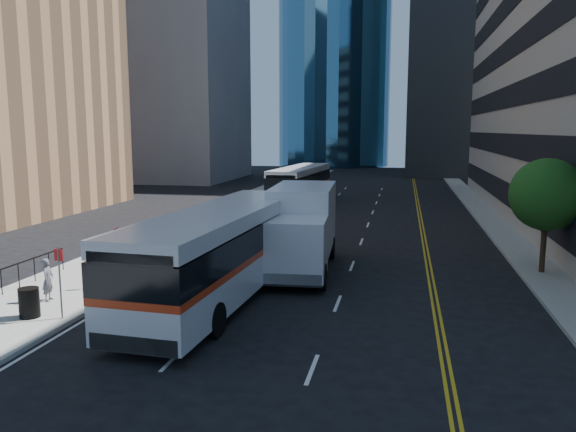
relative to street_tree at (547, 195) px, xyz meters
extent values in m
plane|color=black|center=(-9.00, -8.00, -3.64)|extent=(160.00, 160.00, 0.00)
cube|color=gray|center=(-19.50, 17.00, -3.57)|extent=(5.00, 90.00, 0.15)
cube|color=gray|center=(0.00, 17.00, -3.57)|extent=(2.00, 90.00, 0.15)
cube|color=gray|center=(-37.00, 44.00, 13.86)|extent=(18.00, 18.00, 35.00)
cylinder|color=#332114|center=(0.00, 0.00, -2.39)|extent=(0.24, 0.24, 2.20)
sphere|color=#193F12|center=(0.00, 0.00, 0.01)|extent=(3.20, 3.20, 3.20)
cube|color=silver|center=(-13.00, -6.11, -2.63)|extent=(3.64, 13.60, 1.23)
cube|color=red|center=(-13.00, -6.11, -1.90)|extent=(3.66, 13.62, 0.25)
cube|color=black|center=(-13.00, -6.11, -1.29)|extent=(3.66, 13.62, 1.01)
cube|color=silver|center=(-13.00, -6.11, -0.44)|extent=(3.64, 13.60, 0.56)
cylinder|color=black|center=(-14.55, -10.06, -3.08)|extent=(0.40, 1.14, 1.12)
cylinder|color=black|center=(-11.88, -10.21, -3.08)|extent=(0.40, 1.14, 1.12)
cylinder|color=black|center=(-14.14, -2.45, -3.08)|extent=(0.40, 1.14, 1.12)
cylinder|color=black|center=(-11.47, -2.60, -3.08)|extent=(0.40, 1.14, 1.12)
cube|color=silver|center=(-15.15, 22.52, -2.71)|extent=(3.62, 12.61, 1.14)
cube|color=red|center=(-15.15, 22.52, -2.03)|extent=(3.64, 12.63, 0.23)
cube|color=black|center=(-15.15, 22.52, -1.46)|extent=(3.64, 12.63, 0.93)
cube|color=silver|center=(-15.15, 22.52, -0.68)|extent=(3.62, 12.61, 0.52)
cylinder|color=black|center=(-16.65, 18.89, -3.12)|extent=(0.39, 1.06, 1.04)
cylinder|color=black|center=(-14.20, 18.71, -3.12)|extent=(0.39, 1.06, 1.04)
cylinder|color=black|center=(-16.12, 25.92, -3.12)|extent=(0.39, 1.06, 1.04)
cylinder|color=black|center=(-13.67, 25.74, -3.12)|extent=(0.39, 1.06, 1.04)
cube|color=silver|center=(-10.60, -4.19, -1.98)|extent=(2.91, 2.69, 2.41)
cube|color=black|center=(-10.53, -5.28, -1.52)|extent=(2.55, 0.22, 1.26)
cube|color=silver|center=(-10.85, -0.19, -1.29)|extent=(3.09, 5.67, 2.98)
cube|color=black|center=(-10.77, -1.45, -3.01)|extent=(2.63, 7.69, 0.29)
cylinder|color=black|center=(-11.84, -4.50, -3.09)|extent=(0.39, 1.12, 1.10)
cylinder|color=black|center=(-9.33, -4.34, -3.09)|extent=(0.39, 1.12, 1.10)
cylinder|color=black|center=(-12.20, 1.22, -3.09)|extent=(0.39, 1.12, 1.10)
cylinder|color=black|center=(-9.69, 1.38, -3.09)|extent=(0.39, 1.12, 1.10)
cylinder|color=black|center=(-18.55, -10.10, -2.98)|extent=(0.85, 0.85, 1.02)
imported|color=#4F4F56|center=(-19.07, -8.28, -2.69)|extent=(0.50, 0.65, 1.61)
camera|label=1|loc=(-6.22, -26.33, 2.84)|focal=35.00mm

